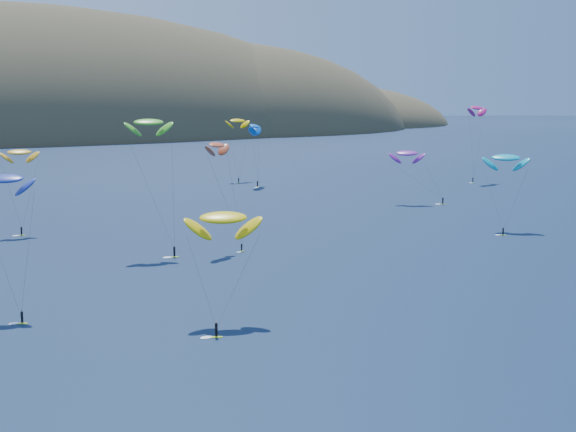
{
  "coord_description": "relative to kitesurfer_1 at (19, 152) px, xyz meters",
  "views": [
    {
      "loc": [
        -74.02,
        -45.6,
        31.39
      ],
      "look_at": [
        -6.95,
        80.0,
        9.0
      ],
      "focal_mm": 50.0,
      "sensor_mm": 36.0,
      "label": 1
    }
  ],
  "objects": [
    {
      "name": "island",
      "position": [
        82.56,
        424.49,
        -28.6
      ],
      "size": [
        730.0,
        300.0,
        210.0
      ],
      "color": "#3D3526",
      "rests_on": "ground"
    },
    {
      "name": "kitesurfer_1",
      "position": [
        0.0,
        0.0,
        0.0
      ],
      "size": [
        8.04,
        6.25,
        20.15
      ],
      "rotation": [
        0.0,
        0.0,
        0.02
      ],
      "color": "#B9E619",
      "rests_on": "ground"
    },
    {
      "name": "kitesurfer_2",
      "position": [
        12.43,
        -83.51,
        -3.8
      ],
      "size": [
        11.08,
        12.61,
        16.91
      ],
      "rotation": [
        0.0,
        0.0,
        -0.35
      ],
      "color": "#B9E619",
      "rests_on": "ground"
    },
    {
      "name": "kitesurfer_3",
      "position": [
        18.65,
        -33.64,
        7.35
      ],
      "size": [
        9.43,
        11.22,
        27.78
      ],
      "rotation": [
        0.0,
        0.0,
        -0.16
      ],
      "color": "#B9E619",
      "rests_on": "ground"
    },
    {
      "name": "kitesurfer_4",
      "position": [
        84.89,
        56.68,
        1.72
      ],
      "size": [
        10.03,
        12.15,
        22.49
      ],
      "rotation": [
        0.0,
        0.0,
        0.92
      ],
      "color": "#B9E619",
      "rests_on": "ground"
    },
    {
      "name": "kitesurfer_5",
      "position": [
        98.6,
        -46.34,
        -1.64
      ],
      "size": [
        12.65,
        12.85,
        19.01
      ],
      "rotation": [
        0.0,
        0.0,
        -0.72
      ],
      "color": "#B9E619",
      "rests_on": "ground"
    },
    {
      "name": "kitesurfer_6",
      "position": [
        103.97,
        -1.67,
        -3.91
      ],
      "size": [
        12.88,
        12.91,
        16.63
      ],
      "rotation": [
        0.0,
        0.0,
        -0.61
      ],
      "color": "#B9E619",
      "rests_on": "ground"
    },
    {
      "name": "kitesurfer_8",
      "position": [
        157.76,
        31.44,
        7.51
      ],
      "size": [
        10.74,
        7.87,
        28.15
      ],
      "rotation": [
        0.0,
        0.0,
        0.3
      ],
      "color": "#B9E619",
      "rests_on": "ground"
    },
    {
      "name": "kitesurfer_9",
      "position": [
        31.16,
        -37.61,
        2.85
      ],
      "size": [
        7.79,
        9.07,
        22.77
      ],
      "rotation": [
        0.0,
        0.0,
        0.6
      ],
      "color": "#B9E619",
      "rests_on": "ground"
    },
    {
      "name": "kitesurfer_10",
      "position": [
        -13.05,
        -64.49,
        1.04
      ],
      "size": [
        8.93,
        13.0,
        21.21
      ],
      "rotation": [
        0.0,
        0.0,
        -0.42
      ],
      "color": "#B9E619",
      "rests_on": "ground"
    },
    {
      "name": "kitesurfer_11",
      "position": [
        86.52,
        74.0,
        2.94
      ],
      "size": [
        9.6,
        12.54,
        23.35
      ],
      "rotation": [
        0.0,
        0.0,
        0.09
      ],
      "color": "#B9E619",
      "rests_on": "ground"
    }
  ]
}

